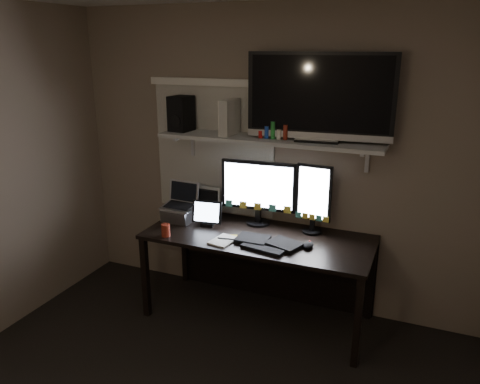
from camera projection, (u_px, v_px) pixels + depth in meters
The scene contains 18 objects.
back_wall at pixel (275, 161), 3.88m from camera, with size 3.60×3.60×0.00m, color #7F6B5B.
window_blinds at pixel (214, 150), 4.06m from camera, with size 1.10×0.02×1.10m, color beige.
desk at pixel (263, 250), 3.87m from camera, with size 1.80×0.75×0.73m.
wall_shelf at pixel (268, 140), 3.67m from camera, with size 1.80×0.35×0.03m, color #AFAFAA.
monitor_landscape at pixel (258, 192), 3.87m from camera, with size 0.63×0.07×0.56m, color black.
monitor_portrait at pixel (314, 199), 3.69m from camera, with size 0.28×0.05×0.57m, color black.
keyboard at pixel (268, 242), 3.55m from camera, with size 0.51×0.20×0.03m, color black.
mouse at pixel (308, 245), 3.48m from camera, with size 0.07×0.11×0.04m, color black.
notepad at pixel (223, 241), 3.60m from camera, with size 0.16×0.22×0.01m, color beige.
tablet at pixel (208, 213), 3.88m from camera, with size 0.25×0.10×0.22m, color black.
file_sorter at pixel (208, 201), 4.12m from camera, with size 0.20×0.09×0.26m, color black.
laptop at pixel (179, 203), 3.98m from camera, with size 0.29×0.23×0.32m, color #B8B9BD.
cup at pixel (166, 230), 3.68m from camera, with size 0.07×0.07×0.10m, color maroon.
sticky_notes at pixel (235, 237), 3.68m from camera, with size 0.30×0.22×0.00m, color yellow, non-canonical shape.
tv at pixel (320, 97), 3.44m from camera, with size 1.09×0.20×0.65m, color black.
game_console at pixel (229, 117), 3.75m from camera, with size 0.07×0.24×0.28m, color silver.
speaker at pixel (181, 114), 3.92m from camera, with size 0.16×0.19×0.29m, color black.
bottles at pixel (273, 131), 3.59m from camera, with size 0.21×0.05×0.13m, color #A50F0C, non-canonical shape.
Camera 1 is at (1.18, -1.80, 2.18)m, focal length 35.00 mm.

